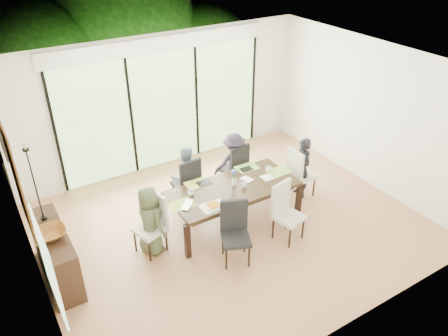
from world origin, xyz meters
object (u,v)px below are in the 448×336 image
person_far_left (186,177)px  bowl (50,233)px  chair_far_left (185,180)px  person_left_end (150,221)px  person_far_right (234,162)px  chair_near_right (289,213)px  cup_c (269,169)px  table_top (233,188)px  chair_right_end (302,172)px  cup_a (191,193)px  sideboard (55,254)px  vase (234,182)px  chair_left_end (149,225)px  person_right_end (302,168)px  cup_b (244,185)px  chair_far_right (233,165)px  chair_near_left (236,235)px  laptop (190,205)px

person_far_left → bowl: (-2.40, -0.73, 0.27)m
chair_far_left → person_left_end: 1.34m
person_left_end → person_far_right: bearing=-80.5°
chair_near_right → cup_c: bearing=60.3°
table_top → chair_right_end: chair_right_end is taller
chair_far_left → cup_c: bearing=145.7°
cup_a → bowl: bearing=-178.5°
person_left_end → cup_c: size_ratio=10.40×
chair_near_right → sideboard: chair_near_right is taller
cup_a → vase: bearing=-7.6°
chair_left_end → sideboard: 1.37m
person_right_end → sideboard: bearing=-82.8°
vase → cup_b: (0.10, -0.15, -0.01)m
cup_c → person_left_end: bearing=-177.5°
bowl → chair_left_end: bearing=-4.0°
vase → chair_near_right: bearing=-63.9°
chair_left_end → chair_far_right: bearing=95.5°
chair_near_left → cup_a: bearing=123.9°
cup_a → cup_c: (1.50, -0.05, 0.00)m
person_far_right → bowl: bearing=23.4°
person_right_end → cup_c: bearing=-88.6°
laptop → cup_a: size_ratio=2.66×
bowl → chair_near_left: bearing=-22.3°
chair_right_end → cup_c: size_ratio=8.87×
table_top → person_far_left: person_far_left is taller
sideboard → person_left_end: bearing=-8.1°
vase → person_left_end: bearing=-178.1°
chair_far_right → person_far_right: person_far_right is taller
chair_far_left → vase: size_ratio=9.17×
cup_b → cup_c: 0.68m
chair_near_right → person_left_end: (-1.98, 0.87, 0.08)m
chair_far_right → cup_c: bearing=103.6°
vase → cup_a: (-0.75, 0.10, -0.01)m
chair_left_end → chair_far_left: same height
table_top → chair_far_right: (0.55, 0.85, -0.15)m
person_far_left → person_left_end: bearing=50.2°
person_left_end → cup_c: bearing=-100.2°
person_right_end → cup_c: (-0.68, 0.10, 0.14)m
person_far_right → person_left_end: bearing=33.5°
laptop → cup_c: size_ratio=2.66×
chair_left_end → person_left_end: size_ratio=0.85×
person_right_end → vase: size_ratio=10.75×
table_top → cup_a: cup_a is taller
person_left_end → person_far_right: same height
chair_left_end → bowl: (-1.35, 0.10, 0.36)m
chair_near_left → person_far_right: bearing=81.1°
person_far_right → bowl: (-3.40, -0.73, 0.27)m
chair_near_left → bowl: size_ratio=2.33×
chair_left_end → cup_c: size_ratio=8.87×
person_far_left → person_far_right: (1.00, 0.00, 0.00)m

